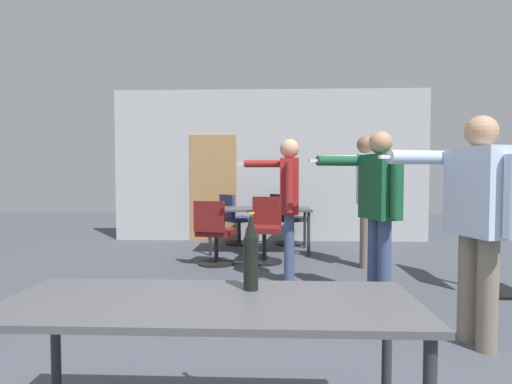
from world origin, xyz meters
TOP-DOWN VIEW (x-y plane):
  - back_wall at (-0.03, 6.53)m, footprint 6.04×0.12m
  - conference_table_near at (-0.25, 0.53)m, footprint 1.82×0.66m
  - conference_table_far at (-0.16, 5.39)m, footprint 1.67×0.83m
  - tv_screen at (2.47, 3.19)m, footprint 0.44×0.94m
  - person_left_plaid at (1.54, 1.79)m, footprint 0.89×0.66m
  - person_near_casual at (1.30, 4.34)m, footprint 0.78×0.65m
  - person_right_polo at (1.11, 2.87)m, footprint 0.89×0.61m
  - person_far_watching at (0.22, 3.50)m, footprint 0.75×0.59m
  - office_chair_side_rolled at (-0.07, 4.65)m, footprint 0.52×0.58m
  - office_chair_mid_tucked at (0.30, 6.05)m, footprint 0.69×0.67m
  - office_chair_near_pushed at (-0.63, 6.06)m, footprint 0.69×0.68m
  - office_chair_far_left at (-0.78, 4.37)m, footprint 0.56×0.61m
  - beer_bottle at (-0.07, 0.69)m, footprint 0.07×0.07m

SIDE VIEW (x-z plane):
  - office_chair_far_left at x=-0.78m, z-range -0.03..0.89m
  - office_chair_near_pushed at x=-0.63m, z-range -0.03..0.89m
  - office_chair_mid_tucked at x=0.30m, z-range -0.03..0.90m
  - office_chair_side_rolled at x=-0.07m, z-range -0.03..0.92m
  - conference_table_near at x=-0.25m, z-range 0.29..1.02m
  - conference_table_far at x=-0.16m, z-range 0.30..1.02m
  - beer_bottle at x=-0.07m, z-range 0.72..1.09m
  - tv_screen at x=2.47m, z-range 0.16..1.73m
  - person_left_plaid at x=1.54m, z-range 0.17..1.88m
  - person_right_polo at x=1.11m, z-range 0.18..1.89m
  - person_far_watching at x=0.22m, z-range 0.19..1.89m
  - person_near_casual at x=1.30m, z-range 0.21..2.02m
  - back_wall at x=-0.03m, z-range -0.01..2.90m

